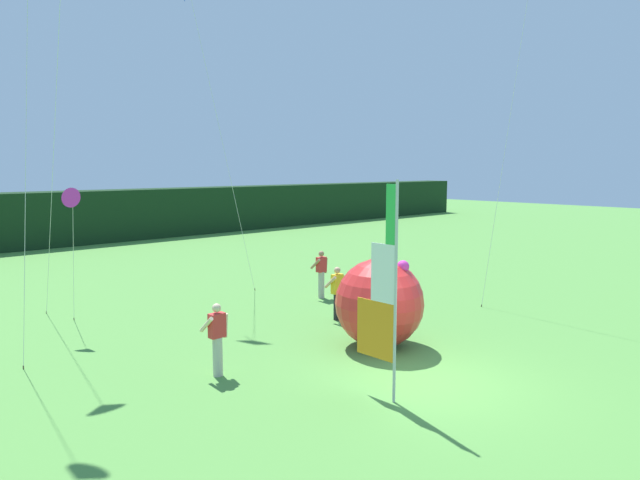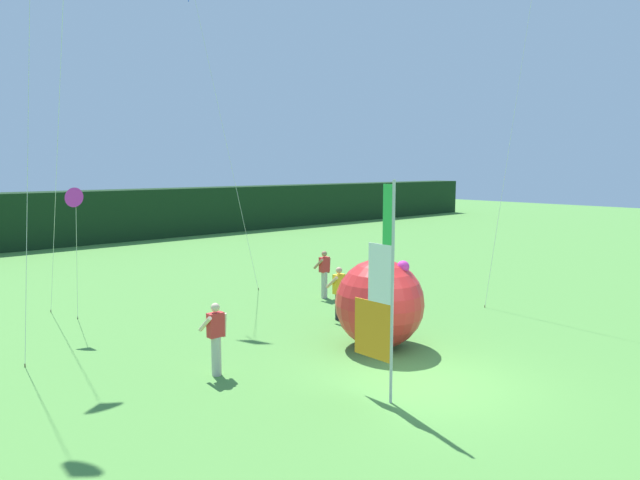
{
  "view_description": "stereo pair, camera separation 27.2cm",
  "coord_description": "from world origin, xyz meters",
  "px_view_note": "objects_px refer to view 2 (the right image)",
  "views": [
    {
      "loc": [
        -9.99,
        -7.26,
        4.66
      ],
      "look_at": [
        -0.07,
        3.29,
        2.81
      ],
      "focal_mm": 32.44,
      "sensor_mm": 36.0,
      "label": 1
    },
    {
      "loc": [
        -9.79,
        -7.45,
        4.66
      ],
      "look_at": [
        -0.07,
        3.29,
        2.81
      ],
      "focal_mm": 32.44,
      "sensor_mm": 36.0,
      "label": 2
    }
  ],
  "objects_px": {
    "inflatable_balloon": "(380,303)",
    "folding_chair": "(356,285)",
    "kite_magenta_delta_3": "(76,199)",
    "banner_flag": "(381,296)",
    "person_far_left": "(339,292)",
    "person_mid_field": "(216,337)",
    "person_near_banner": "(324,273)"
  },
  "relations": [
    {
      "from": "person_near_banner",
      "to": "kite_magenta_delta_3",
      "type": "relative_size",
      "value": 0.42
    },
    {
      "from": "person_far_left",
      "to": "folding_chair",
      "type": "bearing_deg",
      "value": 33.58
    },
    {
      "from": "folding_chair",
      "to": "kite_magenta_delta_3",
      "type": "distance_m",
      "value": 9.5
    },
    {
      "from": "banner_flag",
      "to": "person_far_left",
      "type": "xyz_separation_m",
      "value": [
        3.57,
        4.88,
        -1.24
      ]
    },
    {
      "from": "banner_flag",
      "to": "person_far_left",
      "type": "height_order",
      "value": "banner_flag"
    },
    {
      "from": "person_near_banner",
      "to": "person_far_left",
      "type": "distance_m",
      "value": 2.99
    },
    {
      "from": "banner_flag",
      "to": "folding_chair",
      "type": "distance_m",
      "value": 8.89
    },
    {
      "from": "person_far_left",
      "to": "kite_magenta_delta_3",
      "type": "relative_size",
      "value": 0.4
    },
    {
      "from": "inflatable_balloon",
      "to": "folding_chair",
      "type": "xyz_separation_m",
      "value": [
        3.4,
        4.16,
        -0.65
      ]
    },
    {
      "from": "banner_flag",
      "to": "kite_magenta_delta_3",
      "type": "distance_m",
      "value": 9.7
    },
    {
      "from": "person_mid_field",
      "to": "kite_magenta_delta_3",
      "type": "height_order",
      "value": "kite_magenta_delta_3"
    },
    {
      "from": "banner_flag",
      "to": "inflatable_balloon",
      "type": "height_order",
      "value": "banner_flag"
    },
    {
      "from": "inflatable_balloon",
      "to": "banner_flag",
      "type": "bearing_deg",
      "value": -137.82
    },
    {
      "from": "person_mid_field",
      "to": "person_far_left",
      "type": "distance_m",
      "value": 5.53
    },
    {
      "from": "folding_chair",
      "to": "kite_magenta_delta_3",
      "type": "bearing_deg",
      "value": 161.96
    },
    {
      "from": "banner_flag",
      "to": "person_mid_field",
      "type": "relative_size",
      "value": 2.66
    },
    {
      "from": "folding_chair",
      "to": "kite_magenta_delta_3",
      "type": "relative_size",
      "value": 0.22
    },
    {
      "from": "person_far_left",
      "to": "inflatable_balloon",
      "type": "xyz_separation_m",
      "value": [
        -1.05,
        -2.6,
        0.29
      ]
    },
    {
      "from": "kite_magenta_delta_3",
      "to": "person_near_banner",
      "type": "bearing_deg",
      "value": -13.33
    },
    {
      "from": "inflatable_balloon",
      "to": "folding_chair",
      "type": "bearing_deg",
      "value": 50.74
    },
    {
      "from": "person_mid_field",
      "to": "inflatable_balloon",
      "type": "height_order",
      "value": "inflatable_balloon"
    },
    {
      "from": "banner_flag",
      "to": "person_mid_field",
      "type": "distance_m",
      "value": 3.96
    },
    {
      "from": "person_far_left",
      "to": "kite_magenta_delta_3",
      "type": "distance_m",
      "value": 8.05
    },
    {
      "from": "banner_flag",
      "to": "folding_chair",
      "type": "height_order",
      "value": "banner_flag"
    },
    {
      "from": "person_near_banner",
      "to": "person_mid_field",
      "type": "xyz_separation_m",
      "value": [
        -6.98,
        -4.02,
        -0.02
      ]
    },
    {
      "from": "banner_flag",
      "to": "person_near_banner",
      "type": "distance_m",
      "value": 9.11
    },
    {
      "from": "person_far_left",
      "to": "folding_chair",
      "type": "distance_m",
      "value": 2.84
    },
    {
      "from": "person_mid_field",
      "to": "kite_magenta_delta_3",
      "type": "bearing_deg",
      "value": 98.1
    },
    {
      "from": "inflatable_balloon",
      "to": "folding_chair",
      "type": "relative_size",
      "value": 2.59
    },
    {
      "from": "banner_flag",
      "to": "person_near_banner",
      "type": "bearing_deg",
      "value": 54.53
    },
    {
      "from": "person_near_banner",
      "to": "folding_chair",
      "type": "bearing_deg",
      "value": -53.51
    },
    {
      "from": "person_mid_field",
      "to": "person_far_left",
      "type": "relative_size",
      "value": 1.01
    }
  ]
}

